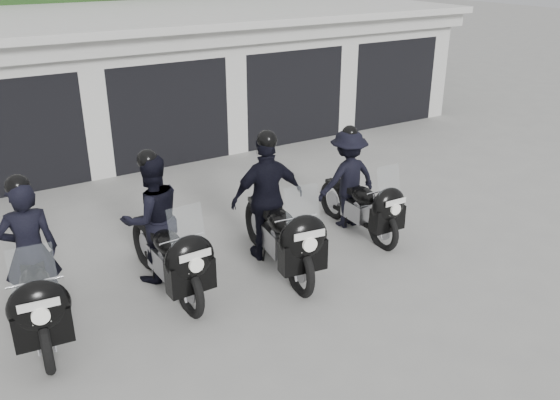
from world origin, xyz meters
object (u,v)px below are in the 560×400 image
police_bike_a (34,273)px  police_bike_b (159,229)px  police_bike_c (273,209)px  police_bike_d (353,186)px

police_bike_a → police_bike_b: (1.67, 0.27, 0.04)m
police_bike_c → police_bike_d: police_bike_c is taller
police_bike_a → police_bike_b: bearing=15.6°
police_bike_c → police_bike_d: size_ratio=1.14×
police_bike_c → police_bike_d: (1.72, 0.32, -0.11)m
police_bike_d → police_bike_a: bearing=-175.4°
police_bike_a → police_bike_c: size_ratio=0.97×
police_bike_b → police_bike_c: police_bike_c is taller
police_bike_a → police_bike_d: (5.02, 0.30, -0.03)m
police_bike_b → police_bike_c: (1.63, -0.28, 0.04)m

